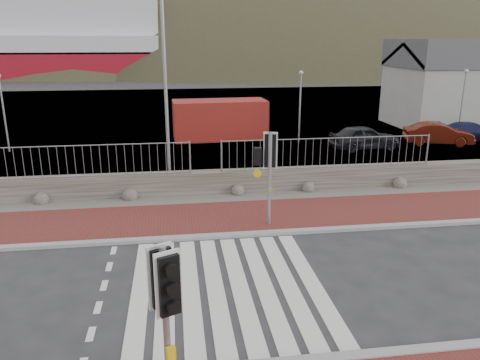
{
  "coord_description": "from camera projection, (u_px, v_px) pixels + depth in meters",
  "views": [
    {
      "loc": [
        -1.11,
        -10.11,
        5.82
      ],
      "look_at": [
        0.73,
        3.0,
        1.81
      ],
      "focal_mm": 35.0,
      "sensor_mm": 36.0,
      "label": 1
    }
  ],
  "objects": [
    {
      "name": "zebra_crossing",
      "position": [
        227.0,
        287.0,
        11.42
      ],
      "size": [
        4.62,
        5.6,
        0.01
      ],
      "color": "silver",
      "rests_on": "ground"
    },
    {
      "name": "gravel_strip",
      "position": [
        208.0,
        199.0,
        17.57
      ],
      "size": [
        40.0,
        1.5,
        0.06
      ],
      "primitive_type": "cube",
      "color": "#59544C",
      "rests_on": "ground"
    },
    {
      "name": "car_c",
      "position": [
        472.0,
        132.0,
        27.68
      ],
      "size": [
        3.94,
        2.0,
        1.1
      ],
      "primitive_type": "imported",
      "rotation": [
        0.0,
        0.0,
        1.44
      ],
      "color": "#161A46",
      "rests_on": "ground"
    },
    {
      "name": "traffic_signal_far",
      "position": [
        269.0,
        159.0,
        14.51
      ],
      "size": [
        0.76,
        0.4,
        3.09
      ],
      "rotation": [
        0.0,
        0.0,
        2.88
      ],
      "color": "gray",
      "rests_on": "ground"
    },
    {
      "name": "water",
      "position": [
        180.0,
        79.0,
        71.04
      ],
      "size": [
        220.0,
        50.0,
        0.05
      ],
      "primitive_type": "cube",
      "color": "#3F4C54",
      "rests_on": "ground"
    },
    {
      "name": "car_b",
      "position": [
        438.0,
        134.0,
        26.68
      ],
      "size": [
        3.97,
        2.28,
        1.24
      ],
      "primitive_type": "imported",
      "rotation": [
        0.0,
        0.0,
        1.3
      ],
      "color": "#4F140B",
      "rests_on": "ground"
    },
    {
      "name": "traffic_signal_near",
      "position": [
        165.0,
        294.0,
        7.17
      ],
      "size": [
        0.47,
        0.39,
        2.87
      ],
      "rotation": [
        0.0,
        0.0,
        0.43
      ],
      "color": "gray",
      "rests_on": "ground"
    },
    {
      "name": "quay",
      "position": [
        188.0,
        114.0,
        37.86
      ],
      "size": [
        120.0,
        40.0,
        0.5
      ],
      "primitive_type": "cube",
      "color": "#4C4C4F",
      "rests_on": "ground"
    },
    {
      "name": "car_a",
      "position": [
        364.0,
        137.0,
        25.55
      ],
      "size": [
        3.97,
        1.87,
        1.31
      ],
      "primitive_type": "imported",
      "rotation": [
        0.0,
        0.0,
        1.65
      ],
      "color": "black",
      "rests_on": "ground"
    },
    {
      "name": "sidewalk_far",
      "position": [
        212.0,
        219.0,
        15.67
      ],
      "size": [
        40.0,
        3.0,
        0.08
      ],
      "primitive_type": "cube",
      "color": "maroon",
      "rests_on": "ground"
    },
    {
      "name": "streetlight",
      "position": [
        169.0,
        78.0,
        17.69
      ],
      "size": [
        1.61,
        0.64,
        7.79
      ],
      "rotation": [
        0.0,
        0.0,
        0.3
      ],
      "color": "gray",
      "rests_on": "ground"
    },
    {
      "name": "shipping_container",
      "position": [
        220.0,
        120.0,
        28.16
      ],
      "size": [
        5.65,
        2.57,
        2.31
      ],
      "primitive_type": "cube",
      "rotation": [
        0.0,
        0.0,
        0.05
      ],
      "color": "maroon",
      "rests_on": "ground"
    },
    {
      "name": "railing",
      "position": [
        206.0,
        149.0,
        17.67
      ],
      "size": [
        18.07,
        0.07,
        1.22
      ],
      "color": "gray",
      "rests_on": "stone_wall"
    },
    {
      "name": "kerb_far",
      "position": [
        216.0,
        236.0,
        14.25
      ],
      "size": [
        40.0,
        0.25,
        0.12
      ],
      "primitive_type": "cube",
      "color": "gray",
      "rests_on": "ground"
    },
    {
      "name": "ferry",
      "position": [
        15.0,
        42.0,
        70.94
      ],
      "size": [
        50.0,
        16.0,
        20.0
      ],
      "color": "maroon",
      "rests_on": "ground"
    },
    {
      "name": "stone_wall",
      "position": [
        206.0,
        183.0,
        18.21
      ],
      "size": [
        40.0,
        0.6,
        0.9
      ],
      "primitive_type": "cube",
      "color": "#48433B",
      "rests_on": "ground"
    },
    {
      "name": "hills_backdrop",
      "position": [
        213.0,
        176.0,
        102.31
      ],
      "size": [
        254.0,
        90.0,
        100.0
      ],
      "color": "#2F3721",
      "rests_on": "ground"
    },
    {
      "name": "ground",
      "position": [
        227.0,
        287.0,
        11.42
      ],
      "size": [
        220.0,
        220.0,
        0.0
      ],
      "primitive_type": "plane",
      "color": "#28282B",
      "rests_on": "ground"
    }
  ]
}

